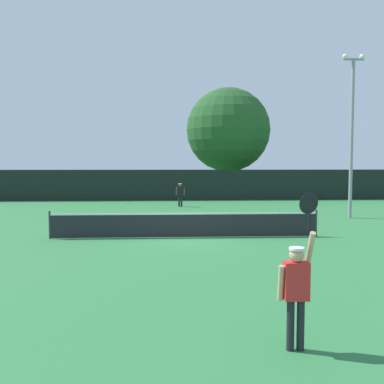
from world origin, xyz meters
TOP-DOWN VIEW (x-y plane):
  - ground_plane at (0.00, 0.00)m, footprint 120.00×120.00m
  - tennis_net at (0.00, 0.00)m, footprint 10.46×0.08m
  - perimeter_fence at (0.00, 16.77)m, footprint 36.27×0.12m
  - player_serving at (1.36, -10.30)m, footprint 0.67×0.39m
  - player_receiving at (0.12, 11.88)m, footprint 0.57×0.23m
  - tennis_ball at (-2.04, 0.95)m, footprint 0.07×0.07m
  - light_pole at (8.92, 5.59)m, footprint 1.18×0.28m
  - large_tree at (4.61, 21.65)m, footprint 7.36×7.36m
  - parked_car_near at (-8.28, 24.65)m, footprint 1.97×4.23m
  - parked_car_mid at (-2.58, 24.32)m, footprint 2.18×4.32m

SIDE VIEW (x-z plane):
  - ground_plane at x=0.00m, z-range 0.00..0.00m
  - tennis_ball at x=-2.04m, z-range 0.00..0.07m
  - tennis_net at x=0.00m, z-range -0.02..1.05m
  - parked_car_near at x=-8.28m, z-range -0.07..1.62m
  - parked_car_mid at x=-2.58m, z-range -0.07..1.62m
  - player_receiving at x=0.12m, z-range 0.16..1.70m
  - player_serving at x=1.36m, z-range -0.16..2.30m
  - perimeter_fence at x=0.00m, z-range 0.00..2.37m
  - light_pole at x=8.92m, z-range 0.57..9.08m
  - large_tree at x=4.61m, z-range 1.04..10.51m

